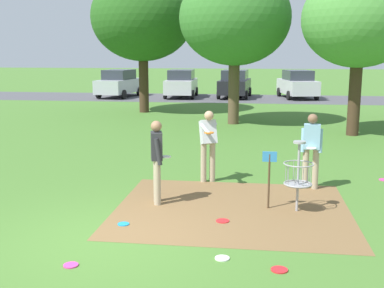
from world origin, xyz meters
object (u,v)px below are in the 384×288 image
at_px(frisbee_near_basket, 384,180).
at_px(parked_car_rightmost, 297,84).
at_px(disc_golf_basket, 295,173).
at_px(tree_mid_left, 359,19).
at_px(frisbee_far_right, 223,221).
at_px(parked_car_center_right, 235,84).
at_px(player_throwing, 157,157).
at_px(parked_car_center_left, 181,84).
at_px(parked_car_leftmost, 119,83).
at_px(frisbee_by_tee, 71,265).
at_px(frisbee_mid_grass, 279,270).
at_px(frisbee_scattered_a, 222,258).
at_px(tree_near_right, 143,17).
at_px(frisbee_far_left, 123,224).
at_px(player_foreground_watching, 311,147).
at_px(tree_near_left, 235,18).
at_px(player_waiting_left, 208,141).

xyz_separation_m(frisbee_near_basket, parked_car_rightmost, (-0.48, 20.89, 0.91)).
xyz_separation_m(disc_golf_basket, tree_mid_left, (2.78, 9.11, 3.43)).
relative_size(frisbee_far_right, parked_car_center_right, 0.06).
bearing_deg(player_throwing, parked_car_center_left, 97.73).
distance_m(parked_car_leftmost, parked_car_center_left, 4.23).
bearing_deg(player_throwing, parked_car_leftmost, 107.96).
xyz_separation_m(frisbee_by_tee, parked_car_leftmost, (-6.68, 25.68, 0.91)).
relative_size(frisbee_mid_grass, parked_car_leftmost, 0.05).
bearing_deg(parked_car_leftmost, frisbee_near_basket, -58.33).
distance_m(frisbee_scattered_a, tree_near_right, 18.61).
xyz_separation_m(frisbee_far_left, frisbee_far_right, (1.76, 0.40, 0.00)).
relative_size(frisbee_by_tee, parked_car_leftmost, 0.05).
xyz_separation_m(frisbee_far_right, tree_mid_left, (4.11, 9.90, 4.17)).
bearing_deg(frisbee_far_right, tree_near_right, 108.26).
xyz_separation_m(player_foreground_watching, frisbee_far_right, (-1.80, -2.43, -0.96)).
relative_size(tree_near_left, parked_car_rightmost, 1.43).
relative_size(tree_near_left, parked_car_leftmost, 1.45).
bearing_deg(frisbee_mid_grass, tree_near_left, 95.56).
relative_size(disc_golf_basket, frisbee_scattered_a, 6.28).
height_order(frisbee_far_left, tree_mid_left, tree_mid_left).
height_order(disc_golf_basket, parked_car_center_right, parked_car_center_right).
height_order(tree_near_left, parked_car_leftmost, tree_near_left).
bearing_deg(player_waiting_left, frisbee_by_tee, -107.26).
bearing_deg(frisbee_far_left, player_throwing, 75.10).
xyz_separation_m(frisbee_far_left, tree_mid_left, (5.87, 10.31, 4.17)).
bearing_deg(frisbee_scattered_a, tree_near_left, 92.23).
bearing_deg(parked_car_leftmost, tree_near_right, -65.61).
distance_m(frisbee_by_tee, frisbee_far_right, 2.98).
relative_size(player_waiting_left, frisbee_far_right, 6.98).
bearing_deg(frisbee_near_basket, player_throwing, -153.93).
bearing_deg(tree_mid_left, frisbee_scattered_a, -109.12).
xyz_separation_m(disc_golf_basket, tree_near_left, (-1.76, 11.40, 3.66)).
distance_m(frisbee_near_basket, parked_car_center_left, 22.06).
bearing_deg(frisbee_scattered_a, parked_car_rightmost, 83.23).
xyz_separation_m(frisbee_far_left, parked_car_rightmost, (4.95, 24.70, 0.91)).
xyz_separation_m(frisbee_by_tee, parked_car_center_left, (-2.47, 26.02, 0.91)).
relative_size(player_throwing, frisbee_near_basket, 6.95).
xyz_separation_m(player_throwing, frisbee_scattered_a, (1.52, -2.54, -0.96)).
height_order(player_throwing, frisbee_near_basket, player_throwing).
distance_m(player_throwing, parked_car_rightmost, 23.82).
relative_size(disc_golf_basket, frisbee_far_right, 5.67).
xyz_separation_m(frisbee_far_left, parked_car_leftmost, (-6.98, 23.92, 0.91)).
xyz_separation_m(tree_near_right, parked_car_center_right, (4.21, 8.54, -3.79)).
bearing_deg(player_waiting_left, parked_car_leftmost, 111.47).
bearing_deg(frisbee_far_right, tree_near_left, 92.01).
xyz_separation_m(player_waiting_left, frisbee_far_left, (-1.21, -3.11, -0.98)).
relative_size(frisbee_by_tee, frisbee_far_right, 0.89).
xyz_separation_m(frisbee_far_left, parked_car_center_right, (0.82, 24.55, 0.91)).
distance_m(frisbee_by_tee, parked_car_leftmost, 26.55).
bearing_deg(tree_mid_left, player_throwing, -121.55).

